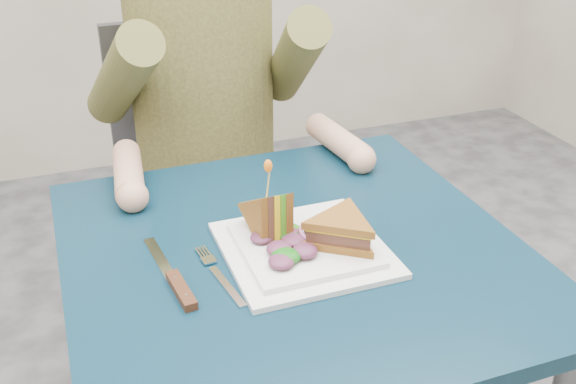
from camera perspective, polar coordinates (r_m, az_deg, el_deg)
name	(u,v)px	position (r m, az deg, el deg)	size (l,w,h in m)	color
table	(294,286)	(1.18, 0.48, -7.96)	(0.75, 0.75, 0.73)	black
chair	(201,172)	(1.82, -7.40, 1.69)	(0.42, 0.40, 0.93)	#47474C
diner	(202,46)	(1.59, -7.26, 12.15)	(0.54, 0.59, 0.74)	brown
plate	(304,248)	(1.12, 1.37, -4.73)	(0.26, 0.26, 0.02)	white
sandwich_flat	(341,230)	(1.10, 4.55, -3.26)	(0.19, 0.19, 0.05)	brown
sandwich_upright	(269,216)	(1.12, -1.63, -2.04)	(0.08, 0.12, 0.12)	brown
fork	(220,277)	(1.06, -5.75, -7.14)	(0.04, 0.18, 0.01)	silver
knife	(177,284)	(1.05, -9.38, -7.67)	(0.04, 0.22, 0.02)	silver
toothpick	(268,182)	(1.09, -1.67, 0.88)	(0.00, 0.00, 0.06)	tan
toothpick_frill	(268,166)	(1.07, -1.70, 2.21)	(0.01, 0.01, 0.02)	orange
lettuce_spill	(305,233)	(1.11, 1.43, -3.51)	(0.15, 0.13, 0.02)	#337A14
onion_ring	(312,231)	(1.11, 2.01, -3.32)	(0.04, 0.04, 0.01)	#9E4C7A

